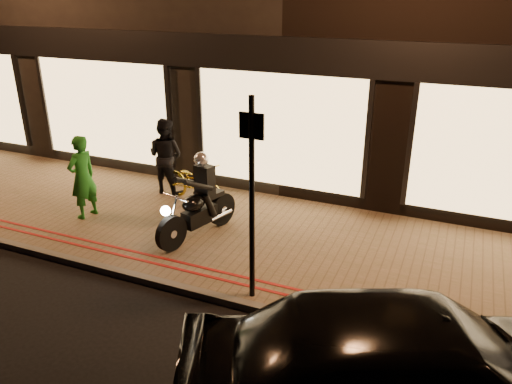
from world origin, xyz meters
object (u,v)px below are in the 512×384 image
sign_post (252,192)px  motorcycle (199,205)px  bicycle_gold (195,183)px  person_green (82,177)px  parked_car (413,374)px

sign_post → motorcycle: bearing=140.1°
sign_post → bicycle_gold: size_ratio=1.78×
person_green → parked_car: (6.60, -2.80, -0.14)m
sign_post → bicycle_gold: sign_post is taller
sign_post → parked_car: (2.45, -1.56, -0.99)m
sign_post → bicycle_gold: bearing=132.7°
sign_post → bicycle_gold: (-2.51, 2.72, -1.23)m
person_green → sign_post: bearing=83.0°
sign_post → person_green: (-4.16, 1.24, -0.84)m
bicycle_gold → parked_car: parked_car is taller
parked_car → person_green: bearing=42.3°
person_green → parked_car: bearing=76.6°
motorcycle → person_green: size_ratio=1.14×
sign_post → parked_car: 3.06m
bicycle_gold → motorcycle: bearing=-129.8°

